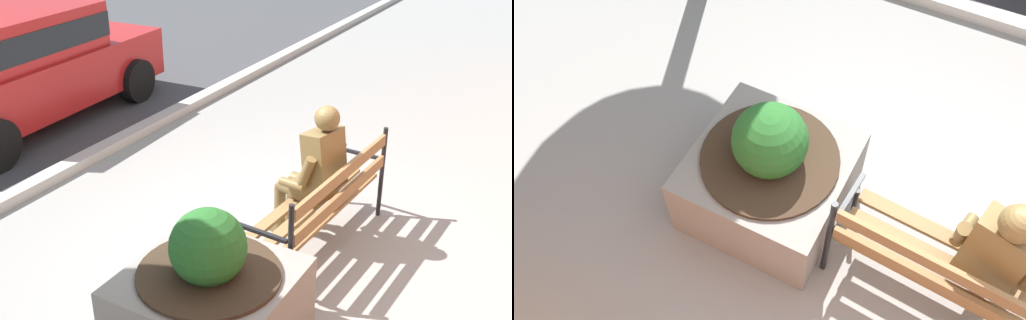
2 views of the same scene
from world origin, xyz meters
TOP-DOWN VIEW (x-y plane):
  - ground_plane at (0.00, 0.00)m, footprint 80.00×80.00m
  - curb_stone at (0.00, 2.90)m, footprint 60.00×0.20m
  - park_bench at (0.18, -0.30)m, footprint 1.83×0.65m
  - bronze_statue_seated at (0.31, -0.10)m, footprint 0.76×0.80m
  - concrete_planter at (-1.33, -0.08)m, footprint 1.13×1.13m

SIDE VIEW (x-z plane):
  - ground_plane at x=0.00m, z-range 0.00..0.00m
  - curb_stone at x=0.00m, z-range 0.00..0.12m
  - concrete_planter at x=-1.33m, z-range -0.15..0.96m
  - park_bench at x=0.18m, z-range 0.07..1.02m
  - bronze_statue_seated at x=0.31m, z-range -0.02..1.35m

